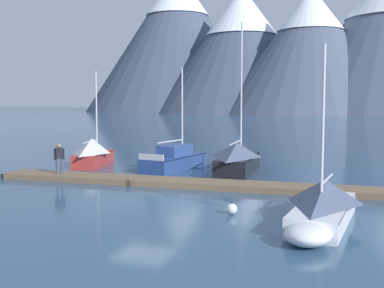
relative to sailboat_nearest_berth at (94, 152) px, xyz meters
name	(u,v)px	position (x,y,z in m)	size (l,w,h in m)	color
ground_plane	(143,200)	(8.50, -9.46, -0.87)	(700.00, 700.00, 0.00)	#2D4C6B
mountain_west_summit	(177,39)	(-66.87, 174.25, 31.34)	(80.62, 80.62, 62.87)	#424C60
mountain_central_massif	(241,48)	(-33.40, 159.43, 24.52)	(69.27, 69.27, 49.05)	#424C60
mountain_shoulder_ridge	(310,49)	(-5.38, 147.69, 21.86)	(63.92, 63.92, 44.25)	#4C566B
dock	(178,183)	(8.50, -5.46, -0.73)	(20.61, 3.20, 0.30)	brown
sailboat_nearest_berth	(94,152)	(0.00, 0.00, 0.00)	(3.06, 6.06, 6.44)	#B2332D
sailboat_second_berth	(178,159)	(5.90, 0.74, -0.29)	(2.51, 7.10, 6.57)	navy
sailboat_mid_dock_port	(239,158)	(10.16, 0.28, 0.01)	(2.58, 7.55, 9.23)	black
sailboat_mid_dock_starboard	(323,204)	(16.40, -11.07, -0.16)	(2.12, 6.57, 6.28)	white
person_on_dock	(59,157)	(1.41, -5.83, 0.39)	(0.42, 0.47, 1.69)	#384256
mooring_buoy_channel_marker	(232,209)	(12.95, -10.74, -0.66)	(0.43, 0.43, 0.51)	white
mooring_buoy_inner_mooring	(319,201)	(15.97, -8.38, -0.59)	(0.56, 0.56, 0.64)	white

